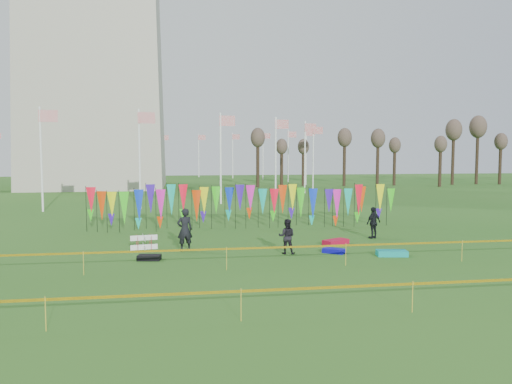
{
  "coord_description": "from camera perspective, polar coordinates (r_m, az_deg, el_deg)",
  "views": [
    {
      "loc": [
        -3.64,
        -20.08,
        4.52
      ],
      "look_at": [
        0.4,
        6.0,
        2.43
      ],
      "focal_mm": 35.0,
      "sensor_mm": 36.0,
      "label": 1
    }
  ],
  "objects": [
    {
      "name": "kite_bag_blue",
      "position": [
        22.93,
        8.89,
        -6.65
      ],
      "size": [
        1.07,
        0.99,
        0.2
      ],
      "primitive_type": "cube",
      "rotation": [
        0.0,
        0.0,
        -0.67
      ],
      "color": "#0D0BB9",
      "rests_on": "ground"
    },
    {
      "name": "tree_line",
      "position": [
        73.35,
        20.37,
        5.53
      ],
      "size": [
        53.92,
        1.92,
        7.84
      ],
      "color": "#332819",
      "rests_on": "ground"
    },
    {
      "name": "person_mid",
      "position": [
        22.39,
        3.54,
        -5.09
      ],
      "size": [
        0.87,
        0.69,
        1.57
      ],
      "primitive_type": "imported",
      "rotation": [
        0.0,
        0.0,
        2.82
      ],
      "color": "black",
      "rests_on": "ground"
    },
    {
      "name": "box_kite",
      "position": [
        23.88,
        -12.68,
        -5.65
      ],
      "size": [
        0.63,
        0.63,
        0.7
      ],
      "rotation": [
        0.0,
        0.0,
        0.18
      ],
      "color": "red",
      "rests_on": "ground"
    },
    {
      "name": "kite_bag_red",
      "position": [
        25.05,
        9.1,
        -5.65
      ],
      "size": [
        1.45,
        1.15,
        0.24
      ],
      "primitive_type": "cube",
      "rotation": [
        0.0,
        0.0,
        0.49
      ],
      "color": "red",
      "rests_on": "ground"
    },
    {
      "name": "ground",
      "position": [
        20.91,
        1.46,
        -7.97
      ],
      "size": [
        160.0,
        160.0,
        0.0
      ],
      "primitive_type": "plane",
      "color": "#245718",
      "rests_on": "ground"
    },
    {
      "name": "banner_row",
      "position": [
        29.98,
        -1.24,
        -1.02
      ],
      "size": [
        18.64,
        0.64,
        2.51
      ],
      "color": "black",
      "rests_on": "ground"
    },
    {
      "name": "person_right",
      "position": [
        27.03,
        13.29,
        -3.43
      ],
      "size": [
        1.13,
        0.94,
        1.67
      ],
      "primitive_type": "imported",
      "rotation": [
        0.0,
        0.0,
        3.61
      ],
      "color": "black",
      "rests_on": "ground"
    },
    {
      "name": "caution_tape_near",
      "position": [
        19.58,
        1.44,
        -6.5
      ],
      "size": [
        26.0,
        0.02,
        0.9
      ],
      "color": "#ECBC04",
      "rests_on": "ground"
    },
    {
      "name": "caution_tape_far",
      "position": [
        13.94,
        5.85,
        -11.07
      ],
      "size": [
        26.0,
        0.02,
        0.9
      ],
      "color": "#ECBC04",
      "rests_on": "ground"
    },
    {
      "name": "person_left",
      "position": [
        23.16,
        -8.14,
        -4.29
      ],
      "size": [
        0.83,
        0.69,
        1.98
      ],
      "primitive_type": "imported",
      "rotation": [
        0.0,
        0.0,
        3.39
      ],
      "color": "black",
      "rests_on": "ground"
    },
    {
      "name": "flagpole_ring",
      "position": [
        68.87,
        -17.49,
        3.88
      ],
      "size": [
        57.4,
        56.16,
        8.0
      ],
      "color": "white",
      "rests_on": "ground"
    },
    {
      "name": "kite_bag_teal",
      "position": [
        22.8,
        15.26,
        -6.76
      ],
      "size": [
        1.39,
        0.84,
        0.25
      ],
      "primitive_type": "cube",
      "rotation": [
        0.0,
        0.0,
        -0.17
      ],
      "color": "#0BA7A6",
      "rests_on": "ground"
    },
    {
      "name": "kite_bag_black",
      "position": [
        21.66,
        -12.1,
        -7.33
      ],
      "size": [
        1.02,
        0.7,
        0.22
      ],
      "primitive_type": "cube",
      "rotation": [
        0.0,
        0.0,
        -0.16
      ],
      "color": "black",
      "rests_on": "ground"
    }
  ]
}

